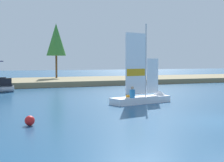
% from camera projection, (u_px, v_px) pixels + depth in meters
% --- Properties ---
extents(shore_bank, '(80.00, 11.66, 0.61)m').
position_uv_depth(shore_bank, '(63.00, 81.00, 42.14)').
color(shore_bank, '#897A56').
rests_on(shore_bank, ground).
extents(shoreline_tree_centre, '(2.62, 2.62, 7.37)m').
position_uv_depth(shoreline_tree_centre, '(56.00, 40.00, 44.80)').
color(shoreline_tree_centre, brown).
rests_on(shoreline_tree_centre, shore_bank).
extents(sailboat, '(5.06, 2.17, 5.64)m').
position_uv_depth(sailboat, '(148.00, 96.00, 22.68)').
color(sailboat, white).
rests_on(sailboat, ground).
extents(channel_buoy, '(0.44, 0.44, 0.44)m').
position_uv_depth(channel_buoy, '(30.00, 121.00, 14.42)').
color(channel_buoy, red).
rests_on(channel_buoy, ground).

